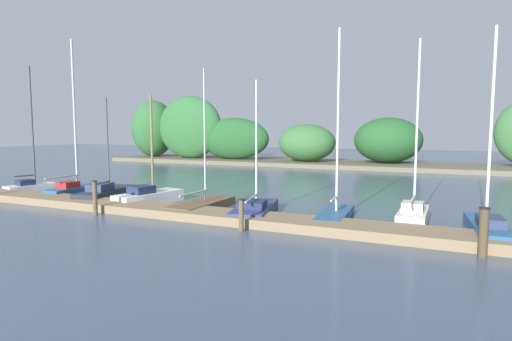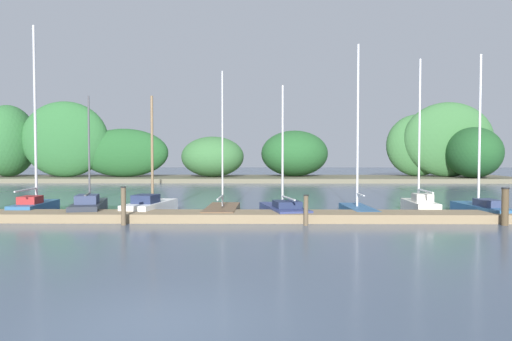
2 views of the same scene
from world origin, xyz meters
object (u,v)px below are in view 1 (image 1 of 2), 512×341
object	(u,v)px
sailboat_3	(150,196)
sailboat_7	(413,213)
sailboat_1	(75,187)
sailboat_0	(33,184)
sailboat_4	(204,204)
mooring_piling_2	(241,215)
sailboat_6	(336,211)
mooring_piling_3	(484,232)
sailboat_8	(487,225)
mooring_piling_1	(95,198)
sailboat_5	(255,208)
sailboat_2	(107,193)

from	to	relation	value
sailboat_3	sailboat_7	distance (m)	12.16
sailboat_3	sailboat_1	bearing A→B (deg)	99.79
sailboat_0	sailboat_4	size ratio (longest dim) A/B	1.14
sailboat_1	mooring_piling_2	distance (m)	12.43
sailboat_0	sailboat_7	xyz separation A→B (m)	(20.82, 0.36, -0.05)
sailboat_6	mooring_piling_3	size ratio (longest dim) A/B	5.28
sailboat_1	sailboat_3	distance (m)	5.31
sailboat_0	sailboat_8	distance (m)	23.23
sailboat_1	sailboat_7	world-z (taller)	sailboat_1
sailboat_4	mooring_piling_3	bearing A→B (deg)	-103.61
sailboat_8	mooring_piling_1	xyz separation A→B (m)	(-14.86, -2.93, 0.37)
sailboat_6	sailboat_5	bearing A→B (deg)	95.63
sailboat_0	mooring_piling_2	world-z (taller)	sailboat_0
mooring_piling_1	sailboat_8	bearing A→B (deg)	11.17
sailboat_5	mooring_piling_2	xyz separation A→B (m)	(0.72, -2.80, 0.29)
sailboat_4	sailboat_6	bearing A→B (deg)	-86.32
sailboat_6	sailboat_7	distance (m)	2.94
sailboat_7	sailboat_4	bearing A→B (deg)	96.03
sailboat_8	mooring_piling_3	bearing A→B (deg)	168.74
sailboat_8	sailboat_1	bearing A→B (deg)	84.20
sailboat_3	mooring_piling_1	world-z (taller)	sailboat_3
sailboat_0	sailboat_1	size ratio (longest dim) A/B	0.86
sailboat_0	sailboat_4	bearing A→B (deg)	-79.17
sailboat_4	sailboat_6	world-z (taller)	sailboat_6
sailboat_8	sailboat_6	bearing A→B (deg)	81.77
sailboat_2	sailboat_4	bearing A→B (deg)	-103.35
mooring_piling_2	mooring_piling_3	distance (m)	7.57
mooring_piling_1	sailboat_6	bearing A→B (deg)	19.02
sailboat_2	sailboat_3	size ratio (longest dim) A/B	1.00
sailboat_1	mooring_piling_3	distance (m)	19.80
sailboat_1	sailboat_7	xyz separation A→B (m)	(17.46, 0.32, -0.07)
sailboat_8	mooring_piling_3	world-z (taller)	sailboat_8
mooring_piling_1	sailboat_4	bearing A→B (deg)	40.85
mooring_piling_3	mooring_piling_2	bearing A→B (deg)	-179.06
sailboat_3	sailboat_6	xyz separation A→B (m)	(9.25, 0.05, -0.05)
sailboat_0	mooring_piling_2	size ratio (longest dim) A/B	6.20
sailboat_6	mooring_piling_2	world-z (taller)	sailboat_6
sailboat_1	sailboat_7	distance (m)	17.46
sailboat_2	mooring_piling_1	size ratio (longest dim) A/B	3.60
sailboat_3	sailboat_5	size ratio (longest dim) A/B	0.93
mooring_piling_1	mooring_piling_2	xyz separation A→B (m)	(6.94, -0.01, -0.15)
sailboat_8	mooring_piling_3	xyz separation A→B (m)	(-0.34, -2.82, 0.35)
sailboat_5	mooring_piling_3	xyz separation A→B (m)	(8.29, -2.68, 0.42)
sailboat_0	mooring_piling_2	xyz separation A→B (m)	(15.31, -3.42, 0.12)
sailboat_2	sailboat_5	size ratio (longest dim) A/B	0.93
sailboat_0	sailboat_3	world-z (taller)	sailboat_0
sailboat_8	sailboat_7	bearing A→B (deg)	66.61
sailboat_4	sailboat_5	bearing A→B (deg)	-93.98
sailboat_7	sailboat_1	bearing A→B (deg)	92.50
sailboat_1	mooring_piling_1	size ratio (longest dim) A/B	5.76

